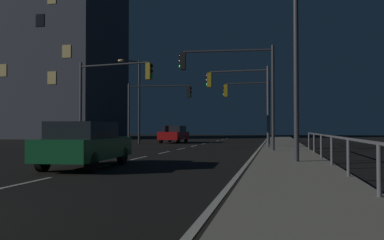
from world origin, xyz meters
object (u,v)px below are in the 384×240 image
traffic_light_far_center (232,76)px  street_lamp_mid_block (286,39)px  traffic_light_far_right (157,100)px  building_distant (59,58)px  car (86,144)px  car_oncoming (174,134)px  street_lamp_across_street (136,93)px  traffic_light_near_left (111,86)px  traffic_light_mid_right (248,99)px  traffic_light_near_right (240,90)px

traffic_light_far_center → street_lamp_mid_block: street_lamp_mid_block is taller
traffic_light_far_right → building_distant: building_distant is taller
car → traffic_light_far_center: bearing=66.5°
car → street_lamp_mid_block: size_ratio=0.60×
street_lamp_mid_block → car_oncoming: bearing=115.9°
street_lamp_mid_block → street_lamp_across_street: (-12.31, 17.04, -0.24)m
traffic_light_near_left → building_distant: building_distant is taller
car → street_lamp_mid_block: street_lamp_mid_block is taller
car → traffic_light_mid_right: (4.29, 17.52, 2.77)m
traffic_light_near_left → street_lamp_mid_block: street_lamp_mid_block is taller
car → car_oncoming: size_ratio=1.02×
car → traffic_light_far_right: traffic_light_far_right is taller
traffic_light_mid_right → street_lamp_across_street: bearing=168.4°
car → traffic_light_mid_right: bearing=76.2°
car_oncoming → traffic_light_near_right: bearing=-53.5°
street_lamp_mid_block → street_lamp_across_street: 21.02m
traffic_light_mid_right → traffic_light_far_center: 8.37m
car → traffic_light_far_right: (-2.99, 17.61, 2.78)m
traffic_light_near_right → traffic_light_far_center: (-0.12, -3.65, 0.47)m
traffic_light_near_left → traffic_light_far_right: 8.44m
traffic_light_far_center → car: bearing=-113.5°
traffic_light_far_right → traffic_light_far_center: size_ratio=0.92×
traffic_light_mid_right → traffic_light_far_center: size_ratio=0.85×
traffic_light_mid_right → street_lamp_across_street: street_lamp_across_street is taller
building_distant → traffic_light_near_left: bearing=-53.1°
traffic_light_mid_right → traffic_light_near_left: bearing=-131.9°
car → street_lamp_across_street: bearing=105.8°
traffic_light_mid_right → building_distant: size_ratio=0.23×
traffic_light_near_left → street_lamp_mid_block: size_ratio=0.72×
car → traffic_light_near_right: (4.11, 12.82, 2.98)m
street_lamp_across_street → traffic_light_mid_right: bearing=-11.6°
traffic_light_far_center → building_distant: size_ratio=0.27×
traffic_light_near_right → street_lamp_mid_block: street_lamp_mid_block is taller
traffic_light_far_right → building_distant: (-19.47, 17.26, 7.26)m
street_lamp_mid_block → street_lamp_across_street: bearing=125.8°
traffic_light_mid_right → traffic_light_far_center: traffic_light_far_center is taller
street_lamp_across_street → building_distant: bearing=137.8°
traffic_light_mid_right → street_lamp_mid_block: bearing=-80.6°
traffic_light_mid_right → traffic_light_near_left: 11.21m
car_oncoming → building_distant: (-19.67, 12.72, 10.04)m
traffic_light_near_right → traffic_light_far_right: 8.56m
car_oncoming → traffic_light_near_left: (-0.40, -12.97, 3.03)m
street_lamp_mid_block → building_distant: bearing=132.1°
traffic_light_far_right → building_distant: 27.01m
car_oncoming → street_lamp_across_street: (-2.75, -2.61, 3.59)m
traffic_light_mid_right → street_lamp_across_street: size_ratio=0.67×
traffic_light_near_right → building_distant: size_ratio=0.24×
street_lamp_mid_block → building_distant: (-29.23, 32.37, 6.20)m
car → street_lamp_across_street: (-5.54, 19.53, 3.59)m
traffic_light_near_right → traffic_light_near_left: bearing=-153.4°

